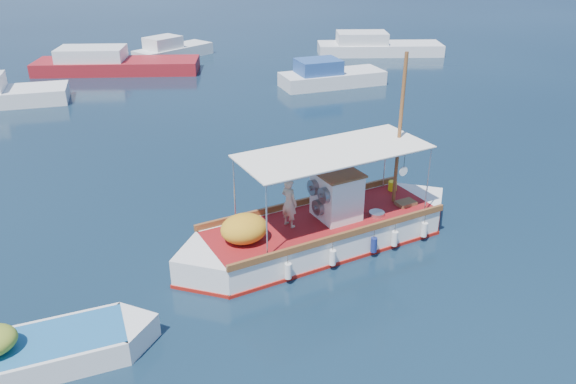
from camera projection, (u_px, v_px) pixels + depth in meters
name	position (u px, v px, depth m)	size (l,w,h in m)	color
ground	(301.00, 242.00, 16.90)	(160.00, 160.00, 0.00)	black
fishing_caique	(321.00, 231.00, 16.54)	(9.24, 3.07, 5.66)	white
dinghy	(28.00, 357.00, 12.04)	(5.56, 1.68, 1.36)	white
bg_boat_n	(112.00, 65.00, 35.90)	(10.57, 6.23, 1.80)	maroon
bg_boat_ne	(329.00, 77.00, 32.94)	(6.20, 2.52, 1.80)	silver
bg_boat_e	(376.00, 47.00, 40.84)	(9.23, 5.70, 1.80)	silver
bg_boat_far_n	(172.00, 51.00, 39.60)	(6.01, 4.32, 1.80)	silver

